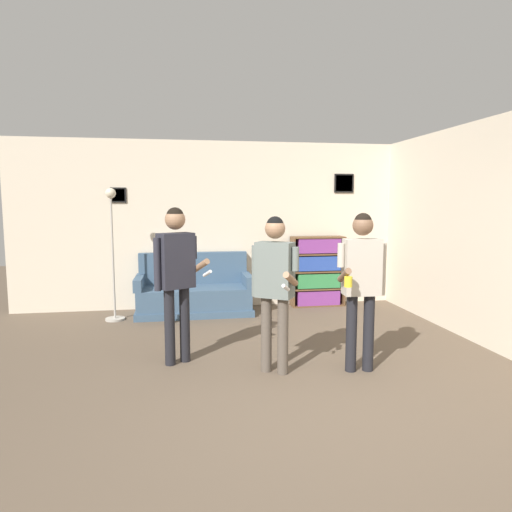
{
  "coord_description": "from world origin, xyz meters",
  "views": [
    {
      "loc": [
        -1.04,
        -3.22,
        1.72
      ],
      "look_at": [
        -0.16,
        2.11,
        1.08
      ],
      "focal_mm": 32.0,
      "sensor_mm": 36.0,
      "label": 1
    }
  ],
  "objects_px": {
    "person_player_foreground_left": "(176,269)",
    "floor_lamp": "(113,251)",
    "person_watcher_holding_cup": "(362,276)",
    "person_player_foreground_center": "(275,279)",
    "bookshelf": "(317,271)",
    "couch": "(194,294)",
    "bottle_on_floor": "(167,317)"
  },
  "relations": [
    {
      "from": "floor_lamp",
      "to": "person_watcher_holding_cup",
      "type": "height_order",
      "value": "floor_lamp"
    },
    {
      "from": "floor_lamp",
      "to": "bottle_on_floor",
      "type": "height_order",
      "value": "floor_lamp"
    },
    {
      "from": "couch",
      "to": "bottle_on_floor",
      "type": "bearing_deg",
      "value": -122.57
    },
    {
      "from": "person_watcher_holding_cup",
      "to": "bookshelf",
      "type": "bearing_deg",
      "value": 81.38
    },
    {
      "from": "bookshelf",
      "to": "person_player_foreground_center",
      "type": "xyz_separation_m",
      "value": [
        -1.32,
        -2.87,
        0.39
      ]
    },
    {
      "from": "couch",
      "to": "person_player_foreground_center",
      "type": "bearing_deg",
      "value": -74.81
    },
    {
      "from": "floor_lamp",
      "to": "person_player_foreground_left",
      "type": "bearing_deg",
      "value": -64.96
    },
    {
      "from": "floor_lamp",
      "to": "person_watcher_holding_cup",
      "type": "distance_m",
      "value": 3.73
    },
    {
      "from": "person_player_foreground_left",
      "to": "person_player_foreground_center",
      "type": "bearing_deg",
      "value": -24.28
    },
    {
      "from": "person_player_foreground_center",
      "to": "bookshelf",
      "type": "bearing_deg",
      "value": 65.33
    },
    {
      "from": "floor_lamp",
      "to": "person_player_foreground_center",
      "type": "relative_size",
      "value": 1.21
    },
    {
      "from": "bottle_on_floor",
      "to": "floor_lamp",
      "type": "bearing_deg",
      "value": 153.27
    },
    {
      "from": "person_player_foreground_left",
      "to": "bottle_on_floor",
      "type": "xyz_separation_m",
      "value": [
        -0.17,
        1.6,
        -0.91
      ]
    },
    {
      "from": "bottle_on_floor",
      "to": "person_player_foreground_left",
      "type": "bearing_deg",
      "value": -83.97
    },
    {
      "from": "couch",
      "to": "person_player_foreground_left",
      "type": "xyz_separation_m",
      "value": [
        -0.24,
        -2.24,
        0.72
      ]
    },
    {
      "from": "couch",
      "to": "person_player_foreground_left",
      "type": "distance_m",
      "value": 2.37
    },
    {
      "from": "couch",
      "to": "person_watcher_holding_cup",
      "type": "height_order",
      "value": "person_watcher_holding_cup"
    },
    {
      "from": "bottle_on_floor",
      "to": "couch",
      "type": "bearing_deg",
      "value": 57.43
    },
    {
      "from": "bottle_on_floor",
      "to": "person_watcher_holding_cup",
      "type": "bearing_deg",
      "value": -46.78
    },
    {
      "from": "couch",
      "to": "bookshelf",
      "type": "height_order",
      "value": "bookshelf"
    },
    {
      "from": "person_player_foreground_center",
      "to": "person_watcher_holding_cup",
      "type": "bearing_deg",
      "value": -6.43
    },
    {
      "from": "couch",
      "to": "bottle_on_floor",
      "type": "relative_size",
      "value": 6.27
    },
    {
      "from": "couch",
      "to": "floor_lamp",
      "type": "bearing_deg",
      "value": -167.41
    },
    {
      "from": "floor_lamp",
      "to": "bottle_on_floor",
      "type": "relative_size",
      "value": 6.8
    },
    {
      "from": "couch",
      "to": "person_player_foreground_center",
      "type": "distance_m",
      "value": 2.85
    },
    {
      "from": "bookshelf",
      "to": "couch",
      "type": "bearing_deg",
      "value": -174.6
    },
    {
      "from": "bookshelf",
      "to": "person_player_foreground_left",
      "type": "height_order",
      "value": "person_player_foreground_left"
    },
    {
      "from": "floor_lamp",
      "to": "person_player_foreground_center",
      "type": "distance_m",
      "value": 3.07
    },
    {
      "from": "floor_lamp",
      "to": "person_player_foreground_left",
      "type": "height_order",
      "value": "floor_lamp"
    },
    {
      "from": "couch",
      "to": "bookshelf",
      "type": "distance_m",
      "value": 2.07
    },
    {
      "from": "couch",
      "to": "person_player_foreground_left",
      "type": "bearing_deg",
      "value": -96.13
    },
    {
      "from": "person_player_foreground_left",
      "to": "floor_lamp",
      "type": "bearing_deg",
      "value": 115.04
    }
  ]
}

